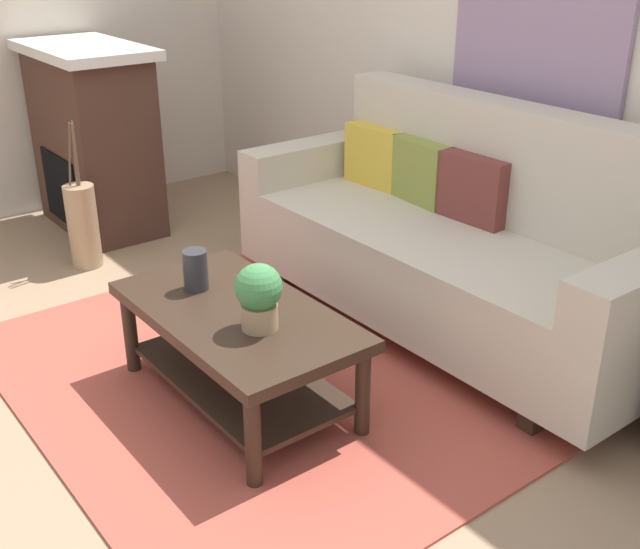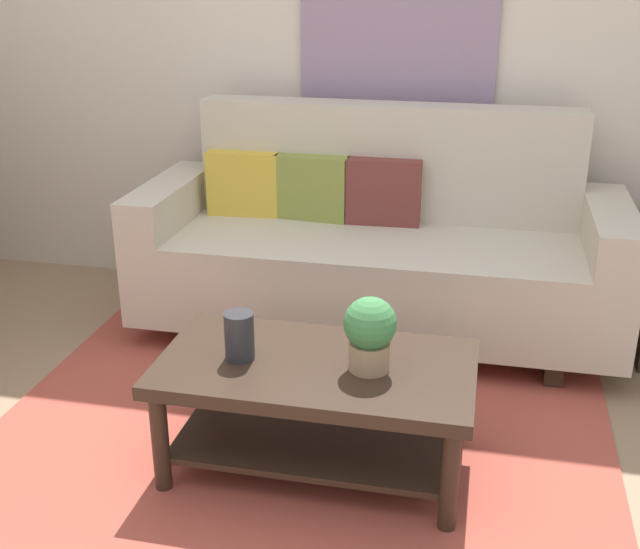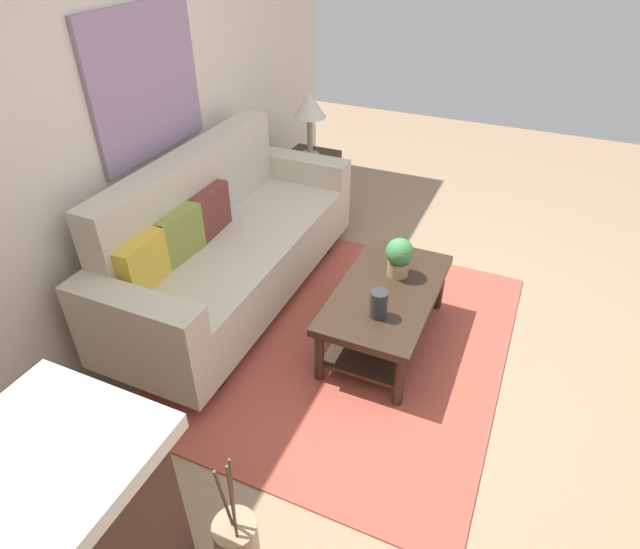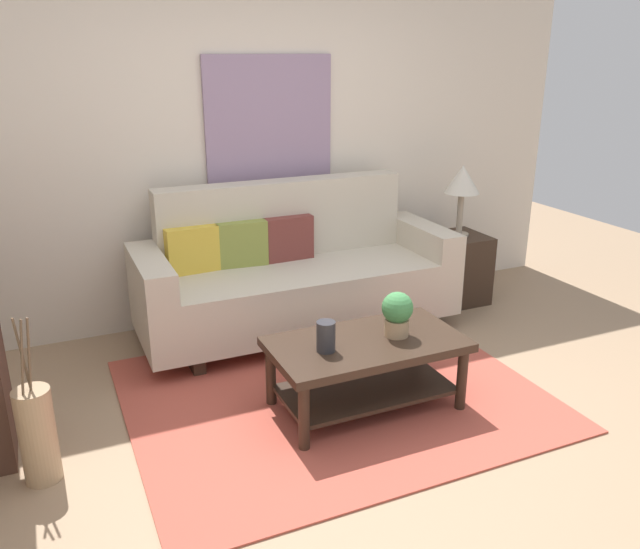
% 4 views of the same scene
% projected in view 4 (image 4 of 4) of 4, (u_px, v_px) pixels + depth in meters
% --- Properties ---
extents(ground_plane, '(9.50, 9.50, 0.00)m').
position_uv_depth(ground_plane, '(373.00, 438.00, 3.47)').
color(ground_plane, '#9E7F60').
extents(wall_back, '(5.50, 0.10, 2.70)m').
position_uv_depth(wall_back, '(247.00, 140.00, 4.77)').
color(wall_back, beige).
rests_on(wall_back, ground_plane).
extents(area_rug, '(2.40, 1.97, 0.01)m').
position_uv_depth(area_rug, '(333.00, 394.00, 3.90)').
color(area_rug, '#B24C3D').
rests_on(area_rug, ground_plane).
extents(couch, '(2.27, 0.84, 1.08)m').
position_uv_depth(couch, '(295.00, 275.00, 4.67)').
color(couch, beige).
rests_on(couch, ground_plane).
extents(throw_pillow_mustard, '(0.37, 0.15, 0.32)m').
position_uv_depth(throw_pillow_mustard, '(192.00, 250.00, 4.42)').
color(throw_pillow_mustard, gold).
rests_on(throw_pillow_mustard, couch).
extents(throw_pillow_olive, '(0.37, 0.15, 0.32)m').
position_uv_depth(throw_pillow_olive, '(242.00, 244.00, 4.56)').
color(throw_pillow_olive, olive).
rests_on(throw_pillow_olive, couch).
extents(throw_pillow_maroon, '(0.36, 0.14, 0.32)m').
position_uv_depth(throw_pillow_maroon, '(288.00, 238.00, 4.70)').
color(throw_pillow_maroon, brown).
rests_on(throw_pillow_maroon, couch).
extents(coffee_table, '(1.10, 0.60, 0.43)m').
position_uv_depth(coffee_table, '(366.00, 359.00, 3.67)').
color(coffee_table, '#332319').
rests_on(coffee_table, ground_plane).
extents(tabletop_vase, '(0.10, 0.10, 0.17)m').
position_uv_depth(tabletop_vase, '(326.00, 336.00, 3.47)').
color(tabletop_vase, '#2D2D33').
rests_on(tabletop_vase, coffee_table).
extents(potted_plant_tabletop, '(0.18, 0.18, 0.26)m').
position_uv_depth(potted_plant_tabletop, '(397.00, 313.00, 3.65)').
color(potted_plant_tabletop, tan).
rests_on(potted_plant_tabletop, coffee_table).
extents(side_table, '(0.44, 0.44, 0.56)m').
position_uv_depth(side_table, '(456.00, 268.00, 5.29)').
color(side_table, '#332319').
rests_on(side_table, ground_plane).
extents(table_lamp, '(0.28, 0.28, 0.57)m').
position_uv_depth(table_lamp, '(462.00, 182.00, 5.05)').
color(table_lamp, gray).
rests_on(table_lamp, side_table).
extents(floor_vase, '(0.17, 0.17, 0.49)m').
position_uv_depth(floor_vase, '(38.00, 435.00, 3.06)').
color(floor_vase, tan).
rests_on(floor_vase, ground_plane).
extents(floor_vase_branch_a, '(0.04, 0.02, 0.36)m').
position_uv_depth(floor_vase_branch_a, '(29.00, 355.00, 2.93)').
color(floor_vase_branch_a, brown).
rests_on(floor_vase_branch_a, floor_vase).
extents(floor_vase_branch_b, '(0.04, 0.03, 0.36)m').
position_uv_depth(floor_vase_branch_b, '(22.00, 354.00, 2.93)').
color(floor_vase_branch_b, brown).
rests_on(floor_vase_branch_b, floor_vase).
extents(floor_vase_branch_c, '(0.05, 0.04, 0.36)m').
position_uv_depth(floor_vase_branch_c, '(22.00, 357.00, 2.91)').
color(floor_vase_branch_c, brown).
rests_on(floor_vase_branch_c, floor_vase).
extents(framed_painting, '(0.98, 0.03, 0.90)m').
position_uv_depth(framed_painting, '(269.00, 118.00, 4.72)').
color(framed_painting, gray).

